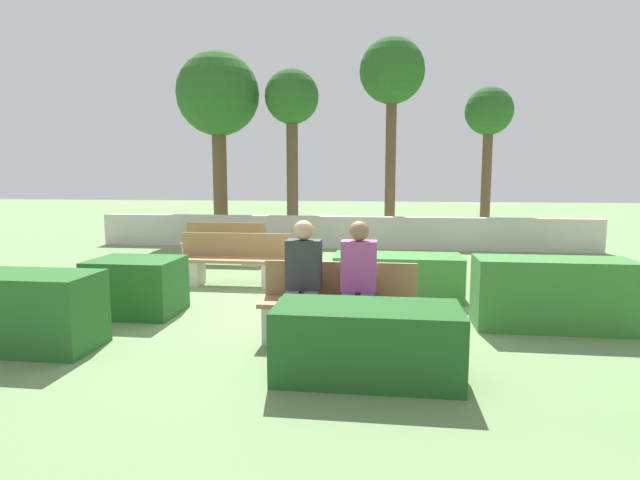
% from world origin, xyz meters
% --- Properties ---
extents(ground_plane, '(60.00, 60.00, 0.00)m').
position_xyz_m(ground_plane, '(0.00, 0.00, 0.00)').
color(ground_plane, '#6B8956').
extents(perimeter_wall, '(12.57, 0.30, 0.81)m').
position_xyz_m(perimeter_wall, '(0.00, 5.98, 0.40)').
color(perimeter_wall, beige).
rests_on(perimeter_wall, ground_plane).
extents(bench_front, '(1.71, 0.48, 0.85)m').
position_xyz_m(bench_front, '(0.60, -1.23, 0.32)').
color(bench_front, '#937047').
rests_on(bench_front, ground_plane).
extents(bench_left_side, '(1.90, 0.48, 0.85)m').
position_xyz_m(bench_left_side, '(-1.40, 1.42, 0.33)').
color(bench_left_side, '#937047').
rests_on(bench_left_side, ground_plane).
extents(bench_right_side, '(1.70, 0.49, 0.85)m').
position_xyz_m(bench_right_side, '(-2.19, 3.32, 0.32)').
color(bench_right_side, '#937047').
rests_on(bench_right_side, ground_plane).
extents(person_seated_man, '(0.38, 0.64, 1.34)m').
position_xyz_m(person_seated_man, '(0.82, -1.37, 0.74)').
color(person_seated_man, '#515B70').
rests_on(person_seated_man, ground_plane).
extents(person_seated_woman, '(0.38, 0.64, 1.34)m').
position_xyz_m(person_seated_woman, '(0.22, -1.37, 0.74)').
color(person_seated_woman, slate).
rests_on(person_seated_woman, ground_plane).
extents(hedge_block_near_right, '(1.66, 0.76, 0.66)m').
position_xyz_m(hedge_block_near_right, '(0.95, -2.19, 0.33)').
color(hedge_block_near_right, '#235623').
rests_on(hedge_block_near_right, ground_plane).
extents(hedge_block_mid_left, '(1.52, 0.71, 0.81)m').
position_xyz_m(hedge_block_mid_left, '(-2.64, -1.88, 0.40)').
color(hedge_block_mid_left, '#286028').
rests_on(hedge_block_mid_left, ground_plane).
extents(hedge_block_mid_right, '(1.79, 0.62, 0.84)m').
position_xyz_m(hedge_block_mid_right, '(3.08, -0.45, 0.42)').
color(hedge_block_mid_right, '#3D7A38').
rests_on(hedge_block_mid_right, ground_plane).
extents(hedge_block_far_left, '(1.11, 0.85, 0.73)m').
position_xyz_m(hedge_block_far_left, '(-2.14, -0.45, 0.37)').
color(hedge_block_far_left, '#286028').
rests_on(hedge_block_far_left, ground_plane).
extents(hedge_block_far_right, '(1.87, 0.81, 0.65)m').
position_xyz_m(hedge_block_far_right, '(1.30, 0.87, 0.32)').
color(hedge_block_far_right, '#3D7A38').
rests_on(hedge_block_far_right, ground_plane).
extents(tree_leftmost, '(2.39, 2.39, 5.38)m').
position_xyz_m(tree_leftmost, '(-3.74, 7.84, 4.08)').
color(tree_leftmost, brown).
rests_on(tree_leftmost, ground_plane).
extents(tree_center_left, '(1.55, 1.55, 4.84)m').
position_xyz_m(tree_center_left, '(-1.56, 7.84, 3.85)').
color(tree_center_left, brown).
rests_on(tree_center_left, ground_plane).
extents(tree_center_right, '(1.74, 1.74, 5.47)m').
position_xyz_m(tree_center_right, '(1.25, 7.33, 4.45)').
color(tree_center_right, brown).
rests_on(tree_center_right, ground_plane).
extents(tree_rightmost, '(1.28, 1.28, 4.19)m').
position_xyz_m(tree_rightmost, '(3.86, 7.66, 3.37)').
color(tree_rightmost, brown).
rests_on(tree_rightmost, ground_plane).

